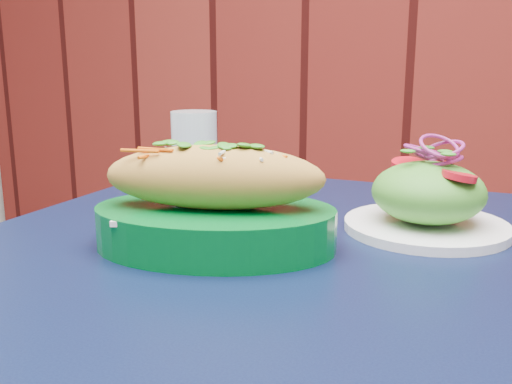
% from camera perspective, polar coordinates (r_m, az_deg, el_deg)
% --- Properties ---
extents(cafe_table, '(0.83, 0.83, 0.75)m').
position_cam_1_polar(cafe_table, '(0.72, 3.53, -12.02)').
color(cafe_table, black).
rests_on(cafe_table, ground).
extents(banh_mi_basket, '(0.33, 0.26, 0.13)m').
position_cam_1_polar(banh_mi_basket, '(0.66, -4.18, -1.36)').
color(banh_mi_basket, '#005C1F').
rests_on(banh_mi_basket, cafe_table).
extents(salad_plate, '(0.21, 0.21, 0.12)m').
position_cam_1_polar(salad_plate, '(0.76, 16.81, -0.61)').
color(salad_plate, white).
rests_on(salad_plate, cafe_table).
extents(water_glass, '(0.08, 0.08, 0.13)m').
position_cam_1_polar(water_glass, '(1.01, -6.16, 4.35)').
color(water_glass, silver).
rests_on(water_glass, cafe_table).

